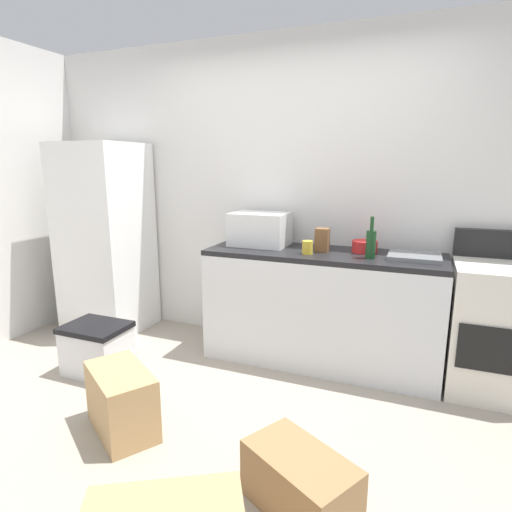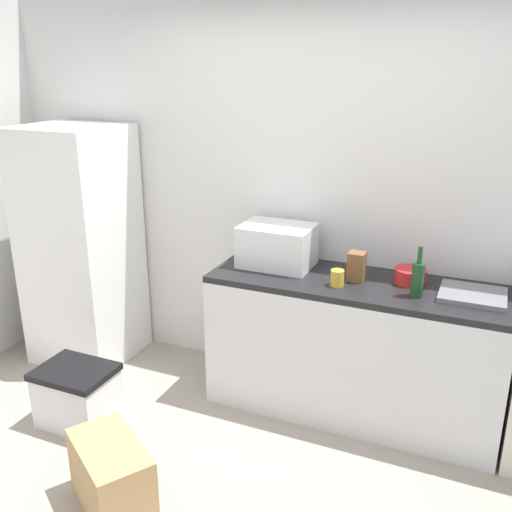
{
  "view_description": "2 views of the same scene",
  "coord_description": "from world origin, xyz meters",
  "px_view_note": "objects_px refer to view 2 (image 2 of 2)",
  "views": [
    {
      "loc": [
        0.99,
        -1.92,
        1.56
      ],
      "look_at": [
        -0.2,
        1.07,
        0.85
      ],
      "focal_mm": 29.41,
      "sensor_mm": 36.0,
      "label": 1
    },
    {
      "loc": [
        1.0,
        -1.97,
        2.17
      ],
      "look_at": [
        -0.27,
        0.98,
        1.05
      ],
      "focal_mm": 39.71,
      "sensor_mm": 36.0,
      "label": 2
    }
  ],
  "objects_px": {
    "cardboard_box_medium": "(112,478)",
    "mixing_bowl": "(410,276)",
    "storage_bin": "(77,395)",
    "microwave": "(277,245)",
    "wine_bottle": "(418,279)",
    "refrigerator": "(81,246)",
    "knife_block": "(356,266)",
    "coffee_mug": "(337,278)"
  },
  "relations": [
    {
      "from": "coffee_mug",
      "to": "cardboard_box_medium",
      "type": "distance_m",
      "value": 1.64
    },
    {
      "from": "wine_bottle",
      "to": "knife_block",
      "type": "bearing_deg",
      "value": 163.39
    },
    {
      "from": "refrigerator",
      "to": "knife_block",
      "type": "distance_m",
      "value": 2.04
    },
    {
      "from": "coffee_mug",
      "to": "storage_bin",
      "type": "distance_m",
      "value": 1.77
    },
    {
      "from": "storage_bin",
      "to": "cardboard_box_medium",
      "type": "bearing_deg",
      "value": -38.59
    },
    {
      "from": "mixing_bowl",
      "to": "storage_bin",
      "type": "bearing_deg",
      "value": -153.29
    },
    {
      "from": "refrigerator",
      "to": "knife_block",
      "type": "bearing_deg",
      "value": 1.79
    },
    {
      "from": "knife_block",
      "to": "wine_bottle",
      "type": "bearing_deg",
      "value": -16.61
    },
    {
      "from": "microwave",
      "to": "coffee_mug",
      "type": "height_order",
      "value": "microwave"
    },
    {
      "from": "refrigerator",
      "to": "mixing_bowl",
      "type": "distance_m",
      "value": 2.35
    },
    {
      "from": "coffee_mug",
      "to": "knife_block",
      "type": "xyz_separation_m",
      "value": [
        0.08,
        0.13,
        0.04
      ]
    },
    {
      "from": "refrigerator",
      "to": "knife_block",
      "type": "height_order",
      "value": "refrigerator"
    },
    {
      "from": "refrigerator",
      "to": "microwave",
      "type": "relative_size",
      "value": 3.8
    },
    {
      "from": "storage_bin",
      "to": "wine_bottle",
      "type": "bearing_deg",
      "value": 20.81
    },
    {
      "from": "microwave",
      "to": "storage_bin",
      "type": "relative_size",
      "value": 1.0
    },
    {
      "from": "microwave",
      "to": "wine_bottle",
      "type": "distance_m",
      "value": 0.93
    },
    {
      "from": "refrigerator",
      "to": "cardboard_box_medium",
      "type": "bearing_deg",
      "value": -47.68
    },
    {
      "from": "cardboard_box_medium",
      "to": "storage_bin",
      "type": "height_order",
      "value": "cardboard_box_medium"
    },
    {
      "from": "microwave",
      "to": "coffee_mug",
      "type": "relative_size",
      "value": 4.6
    },
    {
      "from": "knife_block",
      "to": "mixing_bowl",
      "type": "height_order",
      "value": "knife_block"
    },
    {
      "from": "knife_block",
      "to": "mixing_bowl",
      "type": "relative_size",
      "value": 0.95
    },
    {
      "from": "cardboard_box_medium",
      "to": "mixing_bowl",
      "type": "bearing_deg",
      "value": 50.82
    },
    {
      "from": "refrigerator",
      "to": "cardboard_box_medium",
      "type": "relative_size",
      "value": 3.47
    },
    {
      "from": "microwave",
      "to": "knife_block",
      "type": "distance_m",
      "value": 0.54
    },
    {
      "from": "refrigerator",
      "to": "knife_block",
      "type": "relative_size",
      "value": 9.7
    },
    {
      "from": "microwave",
      "to": "mixing_bowl",
      "type": "xyz_separation_m",
      "value": [
        0.85,
        0.03,
        -0.09
      ]
    },
    {
      "from": "cardboard_box_medium",
      "to": "storage_bin",
      "type": "distance_m",
      "value": 0.84
    },
    {
      "from": "coffee_mug",
      "to": "storage_bin",
      "type": "xyz_separation_m",
      "value": [
        -1.44,
        -0.7,
        -0.76
      ]
    },
    {
      "from": "knife_block",
      "to": "cardboard_box_medium",
      "type": "distance_m",
      "value": 1.79
    },
    {
      "from": "coffee_mug",
      "to": "cardboard_box_medium",
      "type": "xyz_separation_m",
      "value": [
        -0.78,
        -1.22,
        -0.76
      ]
    },
    {
      "from": "wine_bottle",
      "to": "cardboard_box_medium",
      "type": "bearing_deg",
      "value": -134.99
    },
    {
      "from": "wine_bottle",
      "to": "cardboard_box_medium",
      "type": "distance_m",
      "value": 1.93
    },
    {
      "from": "storage_bin",
      "to": "refrigerator",
      "type": "bearing_deg",
      "value": 124.14
    },
    {
      "from": "storage_bin",
      "to": "knife_block",
      "type": "bearing_deg",
      "value": 28.71
    },
    {
      "from": "microwave",
      "to": "wine_bottle",
      "type": "height_order",
      "value": "wine_bottle"
    },
    {
      "from": "coffee_mug",
      "to": "storage_bin",
      "type": "height_order",
      "value": "coffee_mug"
    },
    {
      "from": "wine_bottle",
      "to": "refrigerator",
      "type": "bearing_deg",
      "value": 178.86
    },
    {
      "from": "knife_block",
      "to": "mixing_bowl",
      "type": "bearing_deg",
      "value": 15.89
    },
    {
      "from": "mixing_bowl",
      "to": "cardboard_box_medium",
      "type": "xyz_separation_m",
      "value": [
        -1.17,
        -1.44,
        -0.75
      ]
    },
    {
      "from": "microwave",
      "to": "wine_bottle",
      "type": "bearing_deg",
      "value": -10.82
    },
    {
      "from": "cardboard_box_medium",
      "to": "storage_bin",
      "type": "xyz_separation_m",
      "value": [
        -0.65,
        0.52,
        -0.0
      ]
    },
    {
      "from": "microwave",
      "to": "knife_block",
      "type": "relative_size",
      "value": 2.56
    }
  ]
}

